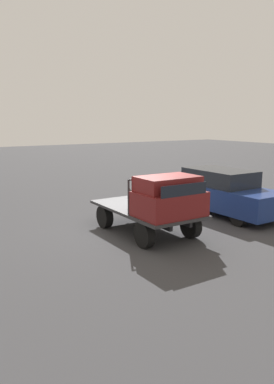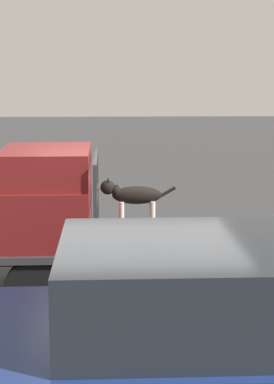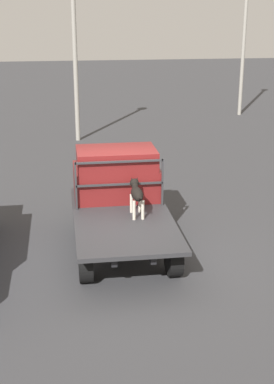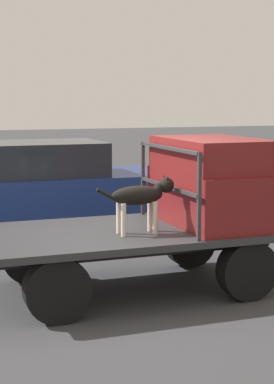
{
  "view_description": "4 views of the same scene",
  "coord_description": "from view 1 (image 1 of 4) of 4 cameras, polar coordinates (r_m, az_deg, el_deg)",
  "views": [
    {
      "loc": [
        8.97,
        -6.04,
        3.31
      ],
      "look_at": [
        -0.05,
        -0.28,
        1.25
      ],
      "focal_mm": 35.0,
      "sensor_mm": 36.0,
      "label": 1
    },
    {
      "loc": [
        0.34,
        7.6,
        2.63
      ],
      "look_at": [
        -0.05,
        -0.28,
        1.25
      ],
      "focal_mm": 60.0,
      "sensor_mm": 36.0,
      "label": 2
    },
    {
      "loc": [
        -9.66,
        1.1,
        4.63
      ],
      "look_at": [
        -0.05,
        -0.28,
        1.25
      ],
      "focal_mm": 50.0,
      "sensor_mm": 36.0,
      "label": 3
    },
    {
      "loc": [
        -2.56,
        -7.13,
        2.33
      ],
      "look_at": [
        -0.05,
        -0.28,
        1.25
      ],
      "focal_mm": 60.0,
      "sensor_mm": 36.0,
      "label": 4
    }
  ],
  "objects": [
    {
      "name": "flatbed_truck",
      "position": [
        11.16,
        1.35,
        -3.41
      ],
      "size": [
        3.62,
        1.91,
        0.76
      ],
      "color": "black",
      "rests_on": "ground"
    },
    {
      "name": "ground_plane",
      "position": [
        11.31,
        1.34,
        -6.15
      ],
      "size": [
        80.0,
        80.0,
        0.0
      ],
      "primitive_type": "plane",
      "color": "#38383A"
    },
    {
      "name": "parked_sedan",
      "position": [
        13.67,
        12.92,
        0.03
      ],
      "size": [
        4.47,
        1.71,
        1.59
      ],
      "rotation": [
        0.0,
        0.0,
        -0.05
      ],
      "color": "black",
      "rests_on": "ground"
    },
    {
      "name": "truck_headboard",
      "position": [
        10.61,
        2.74,
        0.53
      ],
      "size": [
        0.04,
        1.79,
        0.98
      ],
      "color": "#2D2D30",
      "rests_on": "flatbed_truck"
    },
    {
      "name": "dog",
      "position": [
        10.85,
        0.19,
        -0.32
      ],
      "size": [
        0.98,
        0.23,
        0.68
      ],
      "rotation": [
        0.0,
        0.0,
        0.23
      ],
      "color": "beige",
      "rests_on": "flatbed_truck"
    },
    {
      "name": "truck_cab",
      "position": [
        10.11,
        4.9,
        -0.8
      ],
      "size": [
        1.24,
        1.79,
        1.07
      ],
      "color": "maroon",
      "rests_on": "flatbed_truck"
    }
  ]
}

